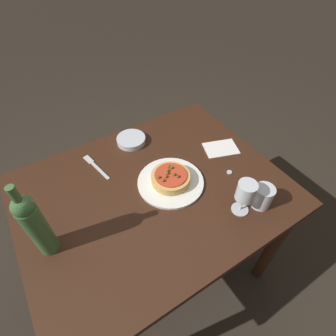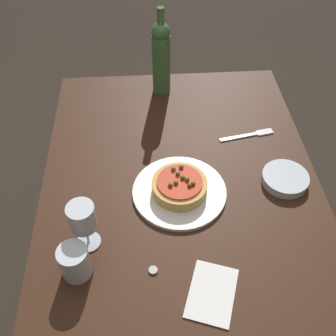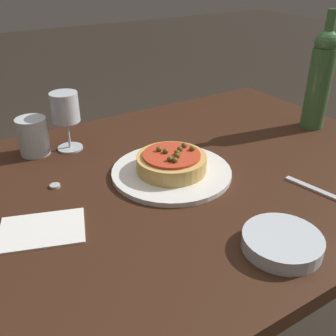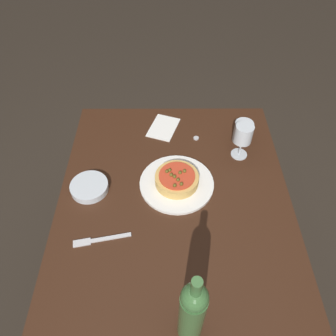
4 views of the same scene
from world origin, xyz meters
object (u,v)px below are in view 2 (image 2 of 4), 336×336
at_px(wine_bottle, 161,57).
at_px(fork, 250,135).
at_px(dining_table, 179,193).
at_px(water_cup, 75,262).
at_px(bottle_cap, 153,270).
at_px(wine_glass, 82,219).
at_px(side_bowl, 285,179).
at_px(pizza, 180,186).
at_px(dinner_plate, 179,192).

distance_m(wine_bottle, fork, 0.44).
relative_size(dining_table, wine_bottle, 3.26).
bearing_deg(fork, water_cup, -149.84).
xyz_separation_m(wine_bottle, bottle_cap, (-0.79, 0.07, -0.15)).
xyz_separation_m(wine_glass, fork, (0.40, -0.54, -0.11)).
relative_size(wine_glass, side_bowl, 1.09).
height_order(pizza, fork, pizza).
relative_size(dinner_plate, bottle_cap, 12.11).
bearing_deg(fork, dinner_plate, -149.24).
bearing_deg(wine_glass, dining_table, -48.52).
height_order(pizza, water_cup, water_cup).
distance_m(pizza, fork, 0.37).
bearing_deg(pizza, wine_bottle, 2.68).
bearing_deg(wine_bottle, wine_glass, 160.59).
height_order(wine_bottle, water_cup, wine_bottle).
relative_size(pizza, bottle_cap, 7.05).
relative_size(fork, bottle_cap, 8.28).
xyz_separation_m(dinner_plate, water_cup, (-0.25, 0.29, 0.04)).
relative_size(dining_table, bottle_cap, 46.47).
relative_size(dinner_plate, wine_bottle, 0.85).
xyz_separation_m(pizza, side_bowl, (0.02, -0.34, -0.02)).
height_order(dinner_plate, fork, dinner_plate).
distance_m(wine_glass, wine_bottle, 0.73).
xyz_separation_m(pizza, bottle_cap, (-0.26, 0.09, -0.03)).
bearing_deg(dining_table, side_bowl, -100.76).
xyz_separation_m(wine_glass, water_cup, (-0.09, 0.02, -0.06)).
xyz_separation_m(dinner_plate, side_bowl, (0.02, -0.34, 0.01)).
relative_size(wine_glass, water_cup, 1.60).
bearing_deg(dining_table, wine_bottle, 4.41).
bearing_deg(bottle_cap, dinner_plate, -19.54).
bearing_deg(dining_table, fork, -58.96).
relative_size(dining_table, dinner_plate, 3.84).
distance_m(wine_glass, water_cup, 0.11).
xyz_separation_m(wine_glass, side_bowl, (0.18, -0.61, -0.10)).
bearing_deg(bottle_cap, dining_table, -16.43).
bearing_deg(wine_glass, dinner_plate, -59.14).
height_order(wine_glass, fork, wine_glass).
height_order(wine_glass, wine_bottle, wine_bottle).
xyz_separation_m(wine_bottle, water_cup, (-0.78, 0.27, -0.10)).
bearing_deg(dining_table, wine_glass, 131.48).
xyz_separation_m(pizza, water_cup, (-0.25, 0.29, 0.02)).
distance_m(water_cup, fork, 0.75).
distance_m(wine_bottle, water_cup, 0.83).
xyz_separation_m(pizza, fork, (0.24, -0.27, -0.03)).
xyz_separation_m(dinner_plate, pizza, (0.00, -0.00, 0.03)).
bearing_deg(bottle_cap, water_cup, 86.74).
distance_m(dinner_plate, pizza, 0.03).
bearing_deg(water_cup, wine_glass, -14.08).
height_order(side_bowl, fork, side_bowl).
height_order(wine_bottle, bottle_cap, wine_bottle).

